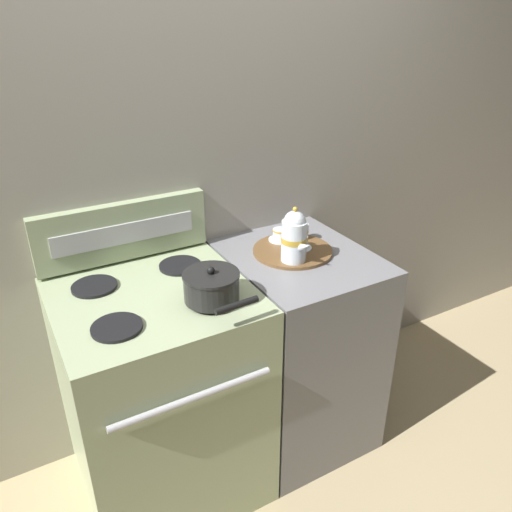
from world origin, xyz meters
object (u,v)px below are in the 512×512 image
Objects in this scene: teacup_left at (300,243)px; teacup_right at (280,235)px; teapot at (294,236)px; stove at (163,394)px; serving_tray at (293,251)px; creamer_jug at (301,231)px; saucepan at (212,286)px.

teacup_right is (-0.03, 0.11, 0.00)m from teacup_left.
teapot reaches higher than teacup_right.
stove is 9.38× the size of teacup_left.
stove is 9.38× the size of teacup_right.
stove is 4.14× the size of teapot.
stove is at bearing 175.52° from teapot.
teacup_left is (0.08, 0.08, -0.08)m from teapot.
teapot is (-0.05, -0.09, 0.11)m from serving_tray.
saucepan is at bearing -153.97° from creamer_jug.
teacup_left is (0.66, 0.03, 0.50)m from stove.
serving_tray is at bearing 22.88° from saucepan.
teacup_left is at bearing 20.73° from saucepan.
teacup_right reaches higher than stove.
saucepan is 0.50m from serving_tray.
stove is 0.83m from teacup_left.
saucepan is at bearing -157.12° from serving_tray.
teacup_left is at bearing 43.37° from teapot.
serving_tray is 0.11m from teacup_right.
creamer_jug is at bearing 47.98° from teapot.
teacup_right is at bearing 32.69° from saucepan.
creamer_jug reaches higher than stove.
saucepan reaches higher than teacup_right.
teacup_left is 1.00× the size of teacup_right.
teacup_left is (0.49, 0.19, -0.02)m from saucepan.
saucepan is 0.52m from teacup_left.
teapot is at bearing -136.63° from teacup_left.
saucepan is 2.85× the size of teacup_right.
teacup_right is 1.52× the size of creamer_jug.
serving_tray is 3.32× the size of teacup_left.
teacup_left reaches higher than stove.
teapot is (0.41, 0.11, 0.06)m from saucepan.
serving_tray is (0.46, 0.19, -0.06)m from saucepan.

